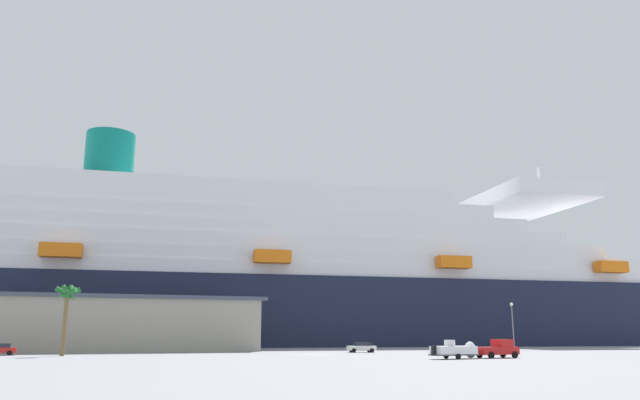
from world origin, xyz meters
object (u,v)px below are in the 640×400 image
cruise_ship (268,281)px  palm_tree (67,300)px  small_boat_on_trailer (459,350)px  pickup_truck (498,349)px  street_lamp (512,319)px  parked_car_white_van (362,347)px

cruise_ship → palm_tree: bearing=-124.4°
small_boat_on_trailer → palm_tree: 51.38m
small_boat_on_trailer → palm_tree: bearing=152.4°
cruise_ship → pickup_truck: cruise_ship is taller
small_boat_on_trailer → cruise_ship: bearing=94.1°
street_lamp → parked_car_white_van: bearing=177.0°
small_boat_on_trailer → pickup_truck: bearing=11.0°
cruise_ship → street_lamp: 63.95m
palm_tree → parked_car_white_van: bearing=5.2°
parked_car_white_van → pickup_truck: bearing=-73.9°
small_boat_on_trailer → palm_tree: (-45.20, 23.60, 6.32)m
pickup_truck → parked_car_white_van: (-7.64, 26.42, -0.21)m
cruise_ship → small_boat_on_trailer: 82.73m
cruise_ship → palm_tree: (-39.41, -57.63, -8.22)m
small_boat_on_trailer → palm_tree: size_ratio=0.79×
palm_tree → cruise_ship: bearing=55.6°
palm_tree → parked_car_white_van: (43.49, 3.97, -6.45)m
pickup_truck → parked_car_white_van: pickup_truck is taller
cruise_ship → street_lamp: size_ratio=36.00×
pickup_truck → parked_car_white_van: bearing=106.1°
cruise_ship → small_boat_on_trailer: (5.79, -81.23, -14.54)m
pickup_truck → parked_car_white_van: 27.50m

